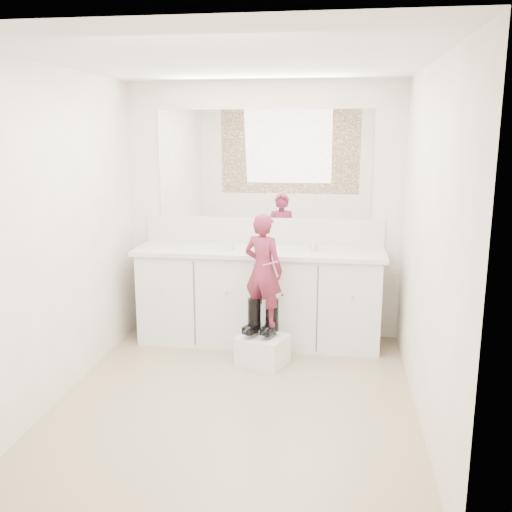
# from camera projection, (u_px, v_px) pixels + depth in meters

# --- Properties ---
(floor) EXTENTS (3.00, 3.00, 0.00)m
(floor) POSITION_uv_depth(u_px,v_px,m) (236.00, 400.00, 4.22)
(floor) COLOR #817555
(floor) RESTS_ON ground
(ceiling) EXTENTS (3.00, 3.00, 0.00)m
(ceiling) POSITION_uv_depth(u_px,v_px,m) (234.00, 60.00, 3.70)
(ceiling) COLOR white
(ceiling) RESTS_ON wall_back
(wall_back) EXTENTS (2.60, 0.00, 2.60)m
(wall_back) POSITION_uv_depth(u_px,v_px,m) (263.00, 211.00, 5.41)
(wall_back) COLOR beige
(wall_back) RESTS_ON floor
(wall_front) EXTENTS (2.60, 0.00, 2.60)m
(wall_front) POSITION_uv_depth(u_px,v_px,m) (175.00, 305.00, 2.51)
(wall_front) COLOR beige
(wall_front) RESTS_ON floor
(wall_left) EXTENTS (0.00, 3.00, 3.00)m
(wall_left) POSITION_uv_depth(u_px,v_px,m) (59.00, 236.00, 4.14)
(wall_left) COLOR beige
(wall_left) RESTS_ON floor
(wall_right) EXTENTS (0.00, 3.00, 3.00)m
(wall_right) POSITION_uv_depth(u_px,v_px,m) (428.00, 246.00, 3.78)
(wall_right) COLOR beige
(wall_right) RESTS_ON floor
(vanity_cabinet) EXTENTS (2.20, 0.55, 0.85)m
(vanity_cabinet) POSITION_uv_depth(u_px,v_px,m) (259.00, 298.00, 5.31)
(vanity_cabinet) COLOR silver
(vanity_cabinet) RESTS_ON floor
(countertop) EXTENTS (2.28, 0.58, 0.04)m
(countertop) POSITION_uv_depth(u_px,v_px,m) (259.00, 251.00, 5.20)
(countertop) COLOR beige
(countertop) RESTS_ON vanity_cabinet
(backsplash) EXTENTS (2.28, 0.03, 0.25)m
(backsplash) POSITION_uv_depth(u_px,v_px,m) (263.00, 231.00, 5.44)
(backsplash) COLOR beige
(backsplash) RESTS_ON countertop
(mirror) EXTENTS (2.00, 0.02, 1.00)m
(mirror) POSITION_uv_depth(u_px,v_px,m) (263.00, 165.00, 5.31)
(mirror) COLOR white
(mirror) RESTS_ON wall_back
(dot_panel) EXTENTS (2.00, 0.01, 1.20)m
(dot_panel) POSITION_uv_depth(u_px,v_px,m) (172.00, 203.00, 2.43)
(dot_panel) COLOR #472819
(dot_panel) RESTS_ON wall_front
(faucet) EXTENTS (0.08, 0.08, 0.10)m
(faucet) POSITION_uv_depth(u_px,v_px,m) (261.00, 241.00, 5.35)
(faucet) COLOR silver
(faucet) RESTS_ON countertop
(cup) EXTENTS (0.12, 0.12, 0.09)m
(cup) POSITION_uv_depth(u_px,v_px,m) (314.00, 246.00, 5.15)
(cup) COLOR beige
(cup) RESTS_ON countertop
(soap_bottle) EXTENTS (0.08, 0.08, 0.18)m
(soap_bottle) POSITION_uv_depth(u_px,v_px,m) (229.00, 240.00, 5.17)
(soap_bottle) COLOR beige
(soap_bottle) RESTS_ON countertop
(step_stool) EXTENTS (0.48, 0.44, 0.25)m
(step_stool) POSITION_uv_depth(u_px,v_px,m) (263.00, 350.00, 4.86)
(step_stool) COLOR silver
(step_stool) RESTS_ON floor
(boot_left) EXTENTS (0.19, 0.24, 0.32)m
(boot_left) POSITION_uv_depth(u_px,v_px,m) (254.00, 317.00, 4.83)
(boot_left) COLOR black
(boot_left) RESTS_ON step_stool
(boot_right) EXTENTS (0.19, 0.24, 0.32)m
(boot_right) POSITION_uv_depth(u_px,v_px,m) (272.00, 318.00, 4.81)
(boot_right) COLOR black
(boot_right) RESTS_ON step_stool
(toddler) EXTENTS (0.40, 0.34, 0.95)m
(toddler) POSITION_uv_depth(u_px,v_px,m) (263.00, 270.00, 4.73)
(toddler) COLOR #AE3558
(toddler) RESTS_ON step_stool
(toothbrush) EXTENTS (0.13, 0.06, 0.06)m
(toothbrush) POSITION_uv_depth(u_px,v_px,m) (271.00, 263.00, 4.62)
(toothbrush) COLOR #FA61C2
(toothbrush) RESTS_ON toddler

